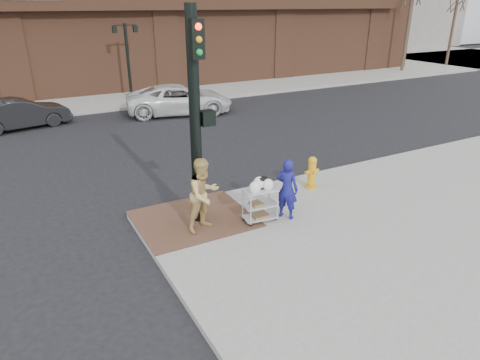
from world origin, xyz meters
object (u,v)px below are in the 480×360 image
lamp_post (127,53)px  fire_hydrant (312,172)px  pedestrian_tan (204,195)px  sedan_dark (20,114)px  woman_blue (287,189)px  minivan_white (179,99)px  traffic_signal_pole (196,114)px  utility_cart (260,202)px

lamp_post → fire_hydrant: bearing=-85.5°
pedestrian_tan → sedan_dark: bearing=87.6°
sedan_dark → woman_blue: bearing=-169.9°
sedan_dark → minivan_white: size_ratio=0.78×
lamp_post → minivan_white: (1.32, -4.05, -1.90)m
woman_blue → minivan_white: (1.85, 12.06, -0.20)m
minivan_white → fire_hydrant: bearing=-166.0°
traffic_signal_pole → minivan_white: (3.80, 11.17, -2.11)m
traffic_signal_pole → fire_hydrant: 4.26m
sedan_dark → utility_cart: (4.58, -12.68, -0.01)m
lamp_post → sedan_dark: 6.93m
minivan_white → traffic_signal_pole: bearing=176.0°
minivan_white → fire_hydrant: 10.88m
woman_blue → pedestrian_tan: bearing=45.6°
pedestrian_tan → fire_hydrant: bearing=-5.6°
pedestrian_tan → minivan_white: (3.89, 11.63, -0.32)m
utility_cart → fire_hydrant: utility_cart is taller
lamp_post → fire_hydrant: size_ratio=4.19×
lamp_post → fire_hydrant: 15.11m
traffic_signal_pole → woman_blue: traffic_signal_pole is taller
pedestrian_tan → fire_hydrant: (3.72, 0.75, -0.40)m
lamp_post → utility_cart: lamp_post is taller
traffic_signal_pole → pedestrian_tan: size_ratio=2.82×
traffic_signal_pole → minivan_white: traffic_signal_pole is taller
woman_blue → utility_cart: (-0.68, 0.15, -0.26)m
lamp_post → woman_blue: size_ratio=2.60×
lamp_post → pedestrian_tan: bearing=-99.3°
utility_cart → pedestrian_tan: bearing=168.4°
traffic_signal_pole → utility_cart: (1.28, -0.74, -2.17)m
lamp_post → traffic_signal_pole: bearing=-99.2°
sedan_dark → minivan_white: minivan_white is taller
woman_blue → utility_cart: woman_blue is taller
pedestrian_tan → traffic_signal_pole: bearing=62.5°
pedestrian_tan → woman_blue: bearing=-28.9°
woman_blue → pedestrian_tan: pedestrian_tan is taller
woman_blue → utility_cart: 0.74m
pedestrian_tan → utility_cart: 1.44m
utility_cart → traffic_signal_pole: bearing=150.0°
minivan_white → utility_cart: size_ratio=4.60×
minivan_white → pedestrian_tan: bearing=176.3°
minivan_white → utility_cart: (-2.52, -11.91, -0.06)m
lamp_post → sedan_dark: bearing=-150.4°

